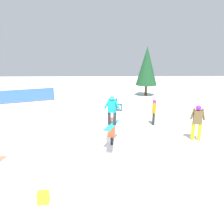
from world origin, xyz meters
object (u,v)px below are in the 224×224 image
object	(u,v)px
main_rider_on_rail	(112,111)
folding_chair	(118,105)
bystander_orange	(154,111)
backpack_on_snow	(43,197)
pine_tree_near	(147,66)
rail_feature	(112,128)
bystander_brown	(197,121)

from	to	relation	value
main_rider_on_rail	folding_chair	distance (m)	6.06
bystander_orange	backpack_on_snow	size ratio (longest dim) A/B	4.26
backpack_on_snow	folding_chair	bearing A→B (deg)	69.66
bystander_orange	pine_tree_near	world-z (taller)	pine_tree_near
folding_chair	rail_feature	bearing A→B (deg)	-171.59
bystander_orange	backpack_on_snow	bearing A→B (deg)	161.17
main_rider_on_rail	bystander_orange	distance (m)	3.78
bystander_brown	pine_tree_near	world-z (taller)	pine_tree_near
folding_chair	backpack_on_snow	distance (m)	10.17
rail_feature	folding_chair	world-z (taller)	rail_feature
backpack_on_snow	pine_tree_near	bearing A→B (deg)	64.86
bystander_brown	backpack_on_snow	distance (m)	7.35
rail_feature	bystander_brown	distance (m)	3.96
bystander_brown	backpack_on_snow	world-z (taller)	bystander_brown
folding_chair	pine_tree_near	world-z (taller)	pine_tree_near
folding_chair	pine_tree_near	size ratio (longest dim) A/B	0.19
backpack_on_snow	pine_tree_near	size ratio (longest dim) A/B	0.07
rail_feature	folding_chair	bearing A→B (deg)	177.93
rail_feature	pine_tree_near	size ratio (longest dim) A/B	0.55
main_rider_on_rail	bystander_orange	world-z (taller)	main_rider_on_rail
rail_feature	pine_tree_near	xyz separation A→B (m)	(-11.80, 3.58, 2.02)
folding_chair	bystander_orange	bearing A→B (deg)	-135.34
folding_chair	backpack_on_snow	size ratio (longest dim) A/B	2.59
bystander_orange	pine_tree_near	size ratio (longest dim) A/B	0.32
bystander_orange	main_rider_on_rail	bearing A→B (deg)	153.34
main_rider_on_rail	backpack_on_snow	distance (m)	4.58
folding_chair	backpack_on_snow	bearing A→B (deg)	179.62
pine_tree_near	folding_chair	bearing A→B (deg)	-26.84
rail_feature	bystander_orange	size ratio (longest dim) A/B	1.73
bystander_brown	bystander_orange	distance (m)	2.81
main_rider_on_rail	folding_chair	xyz separation A→B (m)	(-5.93, 0.60, -1.12)
bystander_brown	folding_chair	world-z (taller)	bystander_brown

